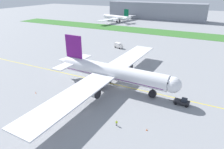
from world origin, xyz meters
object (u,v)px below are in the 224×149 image
object	(u,v)px
ground_crew_wingwalker_port	(117,123)
airliner_foreground	(111,72)
pushback_tug	(182,102)
service_truck_fuel_bowser	(118,45)
traffic_cone_near_nose	(147,129)
parked_airliner_far_left	(117,18)
traffic_cone_port_wing	(36,92)

from	to	relation	value
ground_crew_wingwalker_port	airliner_foreground	bearing A→B (deg)	121.10
pushback_tug	service_truck_fuel_bowser	bearing A→B (deg)	132.72
pushback_tug	traffic_cone_near_nose	xyz separation A→B (m)	(-5.86, -16.85, -0.74)
pushback_tug	traffic_cone_near_nose	bearing A→B (deg)	-109.17
airliner_foreground	ground_crew_wingwalker_port	bearing A→B (deg)	-58.90
ground_crew_wingwalker_port	parked_airliner_far_left	bearing A→B (deg)	115.70
airliner_foreground	ground_crew_wingwalker_port	xyz separation A→B (m)	(11.69, -19.38, -4.92)
airliner_foreground	traffic_cone_port_wing	world-z (taller)	airliner_foreground
service_truck_fuel_bowser	traffic_cone_near_nose	bearing A→B (deg)	-59.21
pushback_tug	parked_airliner_far_left	size ratio (longest dim) A/B	0.11
parked_airliner_far_left	airliner_foreground	bearing A→B (deg)	-65.12
ground_crew_wingwalker_port	service_truck_fuel_bowser	xyz separation A→B (m)	(-31.25, 67.16, 0.68)
pushback_tug	service_truck_fuel_bowser	world-z (taller)	service_truck_fuel_bowser
pushback_tug	traffic_cone_near_nose	distance (m)	17.85
traffic_cone_near_nose	traffic_cone_port_wing	bearing A→B (deg)	177.78
parked_airliner_far_left	traffic_cone_near_nose	bearing A→B (deg)	-61.75
airliner_foreground	traffic_cone_port_wing	distance (m)	26.86
ground_crew_wingwalker_port	traffic_cone_port_wing	world-z (taller)	ground_crew_wingwalker_port
pushback_tug	service_truck_fuel_bowser	size ratio (longest dim) A/B	1.08
airliner_foreground	parked_airliner_far_left	xyz separation A→B (m)	(-62.74, 135.29, -1.26)
traffic_cone_near_nose	service_truck_fuel_bowser	distance (m)	76.14
traffic_cone_port_wing	parked_airliner_far_left	xyz separation A→B (m)	(-41.95, 151.35, 4.33)
traffic_cone_port_wing	service_truck_fuel_bowser	world-z (taller)	service_truck_fuel_bowser
pushback_tug	traffic_cone_port_wing	bearing A→B (deg)	-161.64
airliner_foreground	traffic_cone_port_wing	xyz separation A→B (m)	(-20.79, -16.06, -5.60)
pushback_tug	traffic_cone_port_wing	size ratio (longest dim) A/B	11.08
airliner_foreground	pushback_tug	bearing A→B (deg)	-1.75
ground_crew_wingwalker_port	traffic_cone_near_nose	bearing A→B (deg)	12.89
pushback_tug	ground_crew_wingwalker_port	xyz separation A→B (m)	(-13.58, -18.61, -0.06)
airliner_foreground	traffic_cone_port_wing	bearing A→B (deg)	-142.31
traffic_cone_port_wing	service_truck_fuel_bowser	bearing A→B (deg)	88.90
traffic_cone_port_wing	service_truck_fuel_bowser	size ratio (longest dim) A/B	0.10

